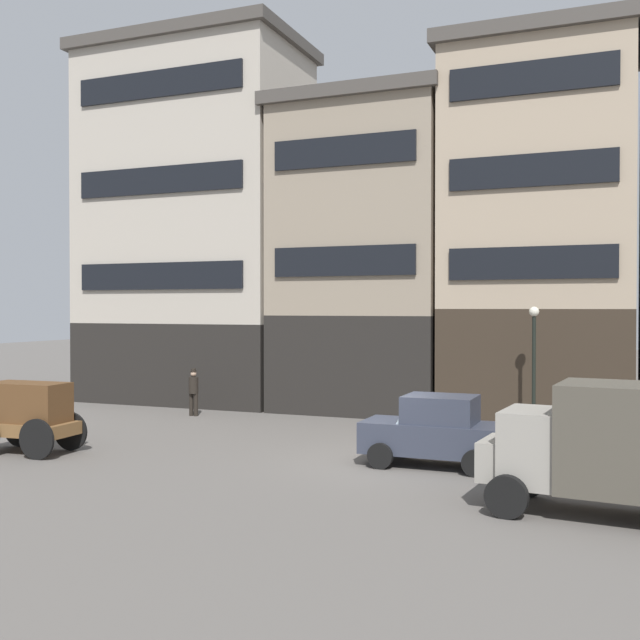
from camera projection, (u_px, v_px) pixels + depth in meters
ground_plane at (382, 463)px, 19.82m from camera, size 120.00×120.00×0.00m
building_far_left at (197, 222)px, 33.51m from camera, size 9.68×6.28×15.65m
building_center_left at (368, 255)px, 30.53m from camera, size 7.07×6.28×12.37m
building_center_right at (540, 230)px, 28.00m from camera, size 7.06×6.28×13.83m
cargo_wagon at (26, 412)px, 21.22m from camera, size 2.97×1.64×1.98m
delivery_truck_near at (604, 444)px, 14.69m from camera, size 4.48×2.46×2.62m
sedan_dark at (436, 431)px, 19.41m from camera, size 3.71×1.87×1.83m
pedestrian_officer at (194, 390)px, 28.42m from camera, size 0.51×0.51×1.79m
streetlamp_curbside at (534, 352)px, 24.15m from camera, size 0.32×0.32×4.12m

